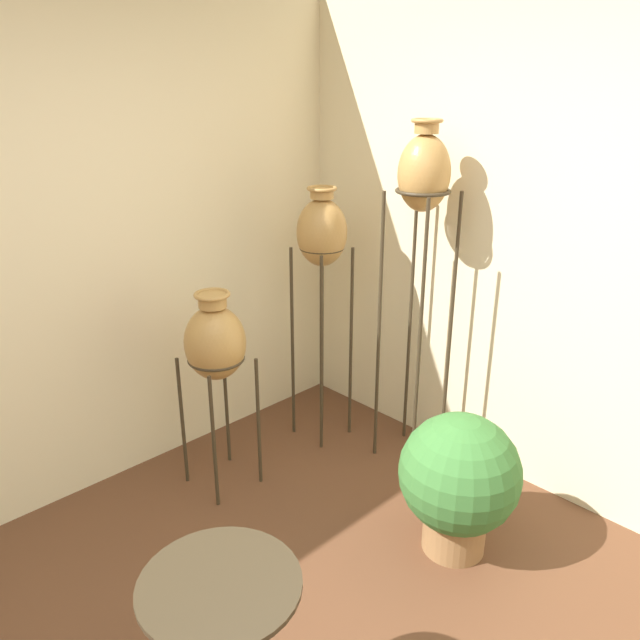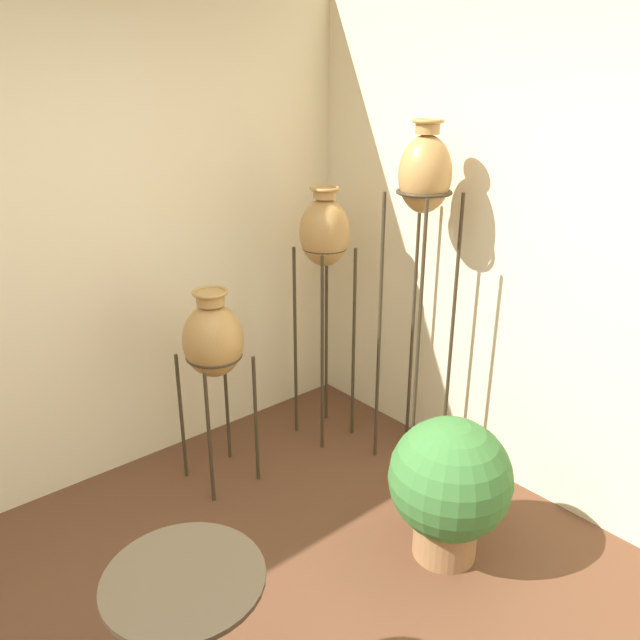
{
  "view_description": "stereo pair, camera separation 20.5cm",
  "coord_description": "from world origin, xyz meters",
  "px_view_note": "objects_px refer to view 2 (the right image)",
  "views": [
    {
      "loc": [
        -0.92,
        -1.0,
        2.14
      ],
      "look_at": [
        1.35,
        1.33,
        0.88
      ],
      "focal_mm": 35.0,
      "sensor_mm": 36.0,
      "label": 1
    },
    {
      "loc": [
        -0.77,
        -1.14,
        2.14
      ],
      "look_at": [
        1.35,
        1.33,
        0.88
      ],
      "focal_mm": 35.0,
      "sensor_mm": 36.0,
      "label": 2
    }
  ],
  "objects_px": {
    "vase_stand_medium": "(325,238)",
    "potted_plant": "(449,484)",
    "vase_stand_tall": "(424,186)",
    "side_table": "(189,627)",
    "vase_stand_short": "(213,341)"
  },
  "relations": [
    {
      "from": "vase_stand_medium",
      "to": "potted_plant",
      "type": "xyz_separation_m",
      "value": [
        -0.29,
        -1.21,
        -0.89
      ]
    },
    {
      "from": "vase_stand_tall",
      "to": "potted_plant",
      "type": "bearing_deg",
      "value": -126.39
    },
    {
      "from": "vase_stand_short",
      "to": "potted_plant",
      "type": "relative_size",
      "value": 1.59
    },
    {
      "from": "vase_stand_medium",
      "to": "vase_stand_short",
      "type": "height_order",
      "value": "vase_stand_medium"
    },
    {
      "from": "vase_stand_medium",
      "to": "vase_stand_short",
      "type": "xyz_separation_m",
      "value": [
        -0.77,
        0.01,
        -0.44
      ]
    },
    {
      "from": "vase_stand_tall",
      "to": "vase_stand_medium",
      "type": "xyz_separation_m",
      "value": [
        -0.2,
        0.55,
        -0.34
      ]
    },
    {
      "from": "vase_stand_medium",
      "to": "vase_stand_short",
      "type": "bearing_deg",
      "value": 179.39
    },
    {
      "from": "vase_stand_medium",
      "to": "potted_plant",
      "type": "height_order",
      "value": "vase_stand_medium"
    },
    {
      "from": "vase_stand_short",
      "to": "side_table",
      "type": "distance_m",
      "value": 1.58
    },
    {
      "from": "vase_stand_tall",
      "to": "side_table",
      "type": "height_order",
      "value": "vase_stand_tall"
    },
    {
      "from": "vase_stand_tall",
      "to": "vase_stand_medium",
      "type": "distance_m",
      "value": 0.67
    },
    {
      "from": "vase_stand_tall",
      "to": "vase_stand_short",
      "type": "distance_m",
      "value": 1.36
    },
    {
      "from": "side_table",
      "to": "potted_plant",
      "type": "distance_m",
      "value": 1.38
    },
    {
      "from": "side_table",
      "to": "vase_stand_medium",
      "type": "bearing_deg",
      "value": 37.17
    },
    {
      "from": "vase_stand_tall",
      "to": "vase_stand_short",
      "type": "height_order",
      "value": "vase_stand_tall"
    }
  ]
}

